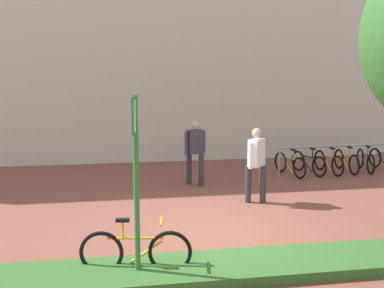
% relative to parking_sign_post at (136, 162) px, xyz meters
% --- Properties ---
extents(ground_plane, '(60.00, 60.00, 0.00)m').
position_rel_parking_sign_post_xyz_m(ground_plane, '(1.45, 1.81, -1.74)').
color(ground_plane, brown).
extents(building_facade, '(28.00, 1.20, 10.00)m').
position_rel_parking_sign_post_xyz_m(building_facade, '(1.45, 9.33, 3.26)').
color(building_facade, beige).
rests_on(building_facade, ground).
extents(planter_strip, '(7.00, 1.10, 0.16)m').
position_rel_parking_sign_post_xyz_m(planter_strip, '(0.81, -0.00, -1.66)').
color(planter_strip, '#336028').
rests_on(planter_strip, ground).
extents(parking_sign_post, '(0.12, 0.36, 2.68)m').
position_rel_parking_sign_post_xyz_m(parking_sign_post, '(0.00, 0.00, 0.00)').
color(parking_sign_post, '#2D7238').
rests_on(parking_sign_post, ground).
extents(bike_at_sign, '(1.67, 0.43, 0.86)m').
position_rel_parking_sign_post_xyz_m(bike_at_sign, '(-0.02, 0.22, -1.39)').
color(bike_at_sign, black).
rests_on(bike_at_sign, ground).
extents(bike_rack_cluster, '(3.76, 1.71, 0.83)m').
position_rel_parking_sign_post_xyz_m(bike_rack_cluster, '(6.23, 6.20, -1.39)').
color(bike_rack_cluster, '#99999E').
rests_on(bike_rack_cluster, ground).
extents(bollard_steel, '(0.16, 0.16, 0.90)m').
position_rel_parking_sign_post_xyz_m(bollard_steel, '(3.59, 5.23, -1.29)').
color(bollard_steel, '#ADADB2').
rests_on(bollard_steel, ground).
extents(person_shirt_white, '(0.47, 0.46, 1.72)m').
position_rel_parking_sign_post_xyz_m(person_shirt_white, '(2.88, 3.56, -0.75)').
color(person_shirt_white, '#2D2D38').
rests_on(person_shirt_white, ground).
extents(person_suited_navy, '(0.58, 0.40, 1.72)m').
position_rel_parking_sign_post_xyz_m(person_suited_navy, '(1.81, 5.43, -0.75)').
color(person_suited_navy, '#2D2D38').
rests_on(person_suited_navy, ground).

